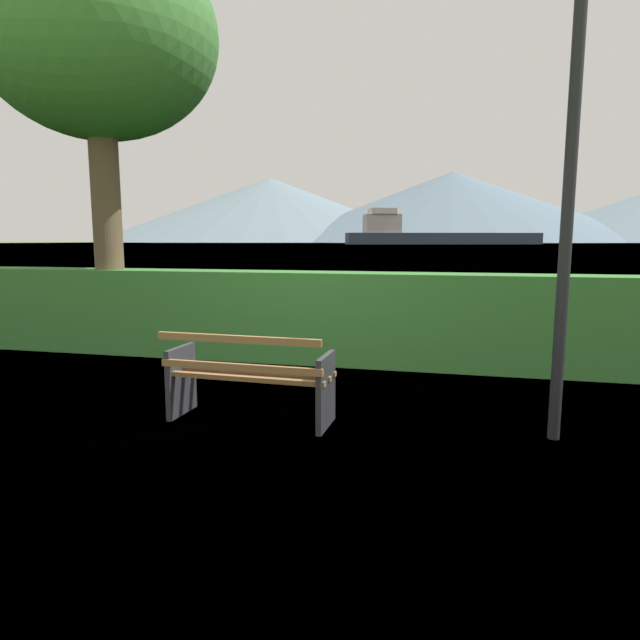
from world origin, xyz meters
name	(u,v)px	position (x,y,z in m)	size (l,w,h in m)	color
ground_plane	(252,419)	(0.00, 0.00, 0.00)	(1400.00, 1400.00, 0.00)	#567A38
water_surface	(449,244)	(0.00, 306.63, 0.00)	(620.00, 620.00, 0.00)	#7A99A8
park_bench	(249,378)	(0.00, -0.06, 0.42)	(1.57, 0.62, 0.87)	olive
hedge_row	(318,317)	(0.00, 2.63, 0.63)	(13.13, 0.66, 1.26)	#387A33
tree_near_bench	(97,38)	(-3.22, 2.56, 4.55)	(3.43, 3.43, 6.06)	brown
lamp_post	(574,106)	(2.71, 0.13, 2.75)	(0.30, 0.30, 4.11)	black
cargo_ship_large	(428,234)	(-8.86, 244.39, 4.33)	(85.57, 37.89, 15.49)	#2D384C
distant_hills	(408,210)	(-43.20, 563.58, 32.67)	(704.87, 374.69, 68.72)	slate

